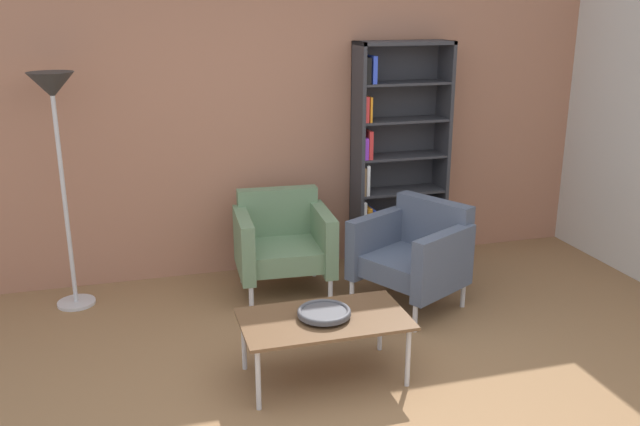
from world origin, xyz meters
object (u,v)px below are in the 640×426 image
Objects in this scene: bookshelf_tall at (393,158)px; armchair_corner_red at (414,252)px; coffee_table_low at (324,322)px; floor_lamp_torchiere at (55,114)px; decorative_bowl at (324,312)px; armchair_spare_guest at (283,241)px.

armchair_corner_red is at bearing -100.93° from bookshelf_tall.
floor_lamp_torchiere reaches higher than coffee_table_low.
armchair_corner_red is at bearing 41.52° from coffee_table_low.
armchair_corner_red is (0.95, 0.84, -0.02)m from decorative_bowl.
decorative_bowl is at bearing 104.04° from coffee_table_low.
decorative_bowl reaches higher than coffee_table_low.
bookshelf_tall is at bearing 22.77° from armchair_spare_guest.
bookshelf_tall is at bearing 4.52° from floor_lamp_torchiere.
coffee_table_low is at bearing -75.96° from decorative_bowl.
armchair_corner_red reaches higher than decorative_bowl.
armchair_spare_guest is (0.06, 1.36, -0.02)m from decorative_bowl.
bookshelf_tall is 2.14m from coffee_table_low.
coffee_table_low is 1.37m from armchair_spare_guest.
decorative_bowl is 2.38m from floor_lamp_torchiere.
bookshelf_tall is 1.05m from armchair_corner_red.
armchair_spare_guest is (0.06, 1.36, 0.05)m from coffee_table_low.
armchair_corner_red reaches higher than coffee_table_low.
floor_lamp_torchiere is (-2.64, -0.21, 0.52)m from bookshelf_tall.
armchair_corner_red is 2.76m from floor_lamp_torchiere.
armchair_corner_red and armchair_spare_guest have the same top height.
coffee_table_low is 2.41m from floor_lamp_torchiere.
floor_lamp_torchiere is (-1.52, 1.53, 1.08)m from coffee_table_low.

